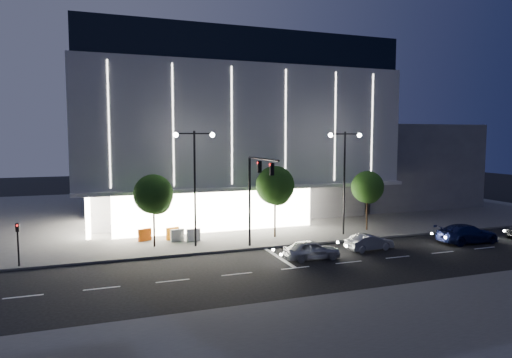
{
  "coord_description": "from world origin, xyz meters",
  "views": [
    {
      "loc": [
        -10.24,
        -28.07,
        8.51
      ],
      "look_at": [
        2.7,
        8.1,
        5.0
      ],
      "focal_mm": 32.0,
      "sensor_mm": 36.0,
      "label": 1
    }
  ],
  "objects": [
    {
      "name": "ground",
      "position": [
        0.0,
        0.0,
        0.0
      ],
      "size": [
        160.0,
        160.0,
        0.0
      ],
      "primitive_type": "plane",
      "color": "black",
      "rests_on": "ground"
    },
    {
      "name": "sidewalk_museum",
      "position": [
        5.0,
        24.0,
        0.07
      ],
      "size": [
        70.0,
        40.0,
        0.15
      ],
      "primitive_type": "cube",
      "color": "#474747",
      "rests_on": "ground"
    },
    {
      "name": "sidewalk_near",
      "position": [
        5.0,
        -12.0,
        0.07
      ],
      "size": [
        70.0,
        10.0,
        0.15
      ],
      "primitive_type": "cube",
      "color": "#474747",
      "rests_on": "ground"
    },
    {
      "name": "museum",
      "position": [
        2.98,
        22.31,
        9.27
      ],
      "size": [
        30.0,
        25.8,
        18.0
      ],
      "color": "#4C4C51",
      "rests_on": "ground"
    },
    {
      "name": "annex_building",
      "position": [
        26.0,
        24.0,
        5.0
      ],
      "size": [
        16.0,
        20.0,
        10.0
      ],
      "primitive_type": "cube",
      "color": "#4C4C51",
      "rests_on": "ground"
    },
    {
      "name": "traffic_mast",
      "position": [
        1.0,
        3.34,
        5.03
      ],
      "size": [
        0.33,
        5.89,
        7.07
      ],
      "color": "black",
      "rests_on": "ground"
    },
    {
      "name": "street_lamp_west",
      "position": [
        -3.0,
        6.0,
        5.96
      ],
      "size": [
        3.16,
        0.36,
        9.0
      ],
      "color": "black",
      "rests_on": "ground"
    },
    {
      "name": "street_lamp_east",
      "position": [
        10.0,
        6.0,
        5.96
      ],
      "size": [
        3.16,
        0.36,
        9.0
      ],
      "color": "black",
      "rests_on": "ground"
    },
    {
      "name": "ped_signal_far",
      "position": [
        -15.0,
        4.5,
        1.89
      ],
      "size": [
        0.22,
        0.24,
        3.0
      ],
      "color": "black",
      "rests_on": "ground"
    },
    {
      "name": "tree_left",
      "position": [
        -5.97,
        7.02,
        4.03
      ],
      "size": [
        3.02,
        3.02,
        5.72
      ],
      "color": "black",
      "rests_on": "ground"
    },
    {
      "name": "tree_mid",
      "position": [
        4.03,
        7.02,
        4.33
      ],
      "size": [
        3.25,
        3.25,
        6.15
      ],
      "color": "black",
      "rests_on": "ground"
    },
    {
      "name": "tree_right",
      "position": [
        13.03,
        7.02,
        3.88
      ],
      "size": [
        2.91,
        2.91,
        5.51
      ],
      "color": "black",
      "rests_on": "ground"
    },
    {
      "name": "car_lead",
      "position": [
        3.96,
        0.05,
        0.68
      ],
      "size": [
        4.06,
        1.75,
        1.36
      ],
      "primitive_type": "imported",
      "rotation": [
        0.0,
        0.0,
        1.54
      ],
      "color": "#B5B8BD",
      "rests_on": "ground"
    },
    {
      "name": "car_second",
      "position": [
        9.21,
        0.89,
        0.62
      ],
      "size": [
        3.85,
        1.6,
        1.24
      ],
      "primitive_type": "imported",
      "rotation": [
        0.0,
        0.0,
        1.65
      ],
      "color": "#B6BABF",
      "rests_on": "ground"
    },
    {
      "name": "car_third",
      "position": [
        18.08,
        0.34,
        0.75
      ],
      "size": [
        5.26,
        2.28,
        1.51
      ],
      "primitive_type": "imported",
      "rotation": [
        0.0,
        0.0,
        1.54
      ],
      "color": "#131A49",
      "rests_on": "ground"
    },
    {
      "name": "barrier_a",
      "position": [
        -6.49,
        9.2,
        0.65
      ],
      "size": [
        1.12,
        0.62,
        1.0
      ],
      "primitive_type": "cube",
      "rotation": [
        0.0,
        0.0,
        0.36
      ],
      "color": "#CB4E0B",
      "rests_on": "sidewalk_museum"
    },
    {
      "name": "barrier_b",
      "position": [
        -4.04,
        8.1,
        0.65
      ],
      "size": [
        1.13,
        0.46,
        1.0
      ],
      "primitive_type": "cube",
      "rotation": [
        0.0,
        0.0,
        0.2
      ],
      "color": "#B8B8B8",
      "rests_on": "sidewalk_museum"
    },
    {
      "name": "barrier_c",
      "position": [
        -4.27,
        8.96,
        0.65
      ],
      "size": [
        1.12,
        0.6,
        1.0
      ],
      "primitive_type": "cube",
      "rotation": [
        0.0,
        0.0,
        0.33
      ],
      "color": "orange",
      "rests_on": "sidewalk_museum"
    },
    {
      "name": "barrier_d",
      "position": [
        -2.78,
        7.82,
        0.65
      ],
      "size": [
        1.11,
        0.32,
        1.0
      ],
      "primitive_type": "cube",
      "rotation": [
        0.0,
        0.0,
        0.06
      ],
      "color": "white",
      "rests_on": "sidewalk_museum"
    }
  ]
}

